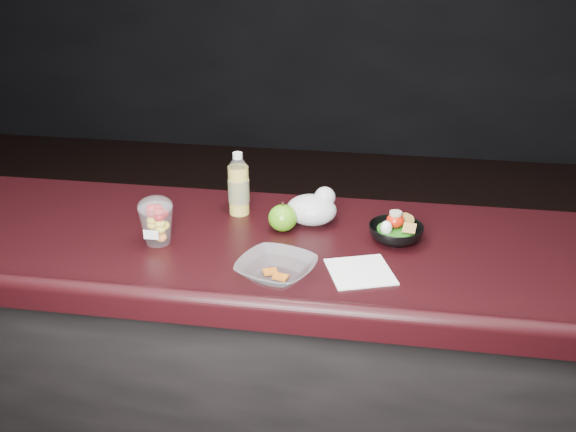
% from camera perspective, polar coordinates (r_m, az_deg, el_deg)
% --- Properties ---
extents(counter, '(4.06, 0.71, 1.02)m').
position_cam_1_polar(counter, '(2.12, -1.82, -14.65)').
color(counter, black).
rests_on(counter, ground).
extents(lemonade_bottle, '(0.07, 0.07, 0.20)m').
position_cam_1_polar(lemonade_bottle, '(1.98, -4.40, 2.47)').
color(lemonade_bottle, gold).
rests_on(lemonade_bottle, counter).
extents(fruit_cup, '(0.10, 0.10, 0.14)m').
position_cam_1_polar(fruit_cup, '(1.84, -11.63, -0.33)').
color(fruit_cup, white).
rests_on(fruit_cup, counter).
extents(green_apple, '(0.09, 0.09, 0.09)m').
position_cam_1_polar(green_apple, '(1.89, -0.46, -0.17)').
color(green_apple, '#2B8D10').
rests_on(green_apple, counter).
extents(plastic_bag, '(0.15, 0.12, 0.11)m').
position_cam_1_polar(plastic_bag, '(1.93, 2.25, 0.70)').
color(plastic_bag, silver).
rests_on(plastic_bag, counter).
extents(snack_bowl, '(0.19, 0.19, 0.09)m').
position_cam_1_polar(snack_bowl, '(1.86, 9.53, -1.37)').
color(snack_bowl, black).
rests_on(snack_bowl, counter).
extents(takeout_bowl, '(0.25, 0.25, 0.05)m').
position_cam_1_polar(takeout_bowl, '(1.65, -1.04, -4.78)').
color(takeout_bowl, silver).
rests_on(takeout_bowl, counter).
extents(paper_napkin, '(0.20, 0.20, 0.00)m').
position_cam_1_polar(paper_napkin, '(1.69, 6.44, -4.93)').
color(paper_napkin, white).
rests_on(paper_napkin, counter).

